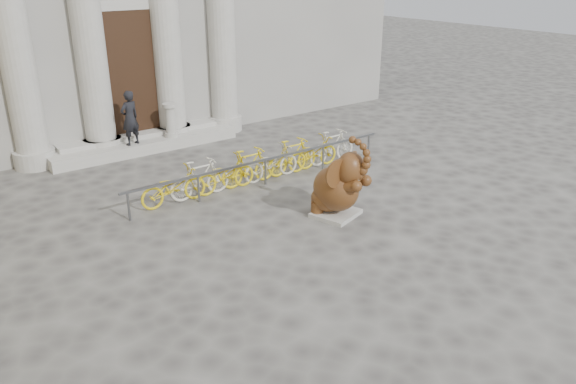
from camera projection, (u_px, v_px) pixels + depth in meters
ground at (343, 271)px, 10.86m from camera, size 80.00×80.00×0.00m
entrance_steps at (145, 144)px, 17.76m from camera, size 6.00×1.20×0.36m
elephant_statue at (338, 187)px, 12.93m from camera, size 1.32×1.58×2.00m
bike_rack at (260, 164)px, 15.05m from camera, size 8.00×0.53×1.00m
pedestrian at (130, 118)px, 16.83m from camera, size 0.69×0.54×1.65m
balustrade_post at (171, 121)px, 17.73m from camera, size 0.43×0.43×1.07m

